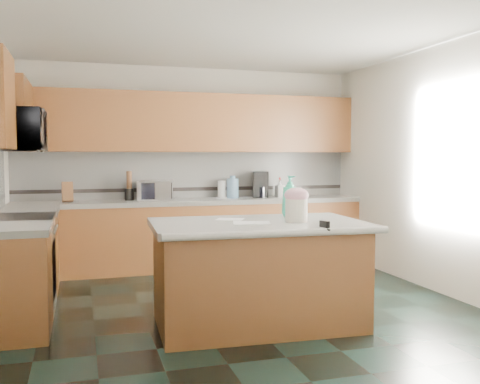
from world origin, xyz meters
name	(u,v)px	position (x,y,z in m)	size (l,w,h in m)	color
floor	(236,308)	(0.00, 0.00, 0.00)	(4.60, 4.60, 0.00)	black
ceiling	(235,29)	(0.00, 0.00, 2.70)	(4.60, 4.60, 0.00)	white
wall_back	(189,167)	(0.00, 2.32, 1.35)	(4.60, 0.04, 2.70)	white
wall_front	(353,182)	(0.00, -2.32, 1.35)	(4.60, 0.04, 2.70)	white
wall_right	(440,169)	(2.32, 0.00, 1.35)	(0.04, 4.60, 2.70)	white
back_base_cab	(194,236)	(0.00, 2.00, 0.43)	(4.60, 0.60, 0.86)	black
back_countertop	(194,202)	(0.00, 2.00, 0.89)	(4.60, 0.64, 0.06)	white
back_upper_cab	(191,123)	(0.00, 2.13, 1.94)	(4.60, 0.33, 0.78)	black
back_backsplash	(189,175)	(0.00, 2.29, 1.24)	(4.60, 0.02, 0.63)	silver
back_accent_band	(189,189)	(0.00, 2.28, 1.04)	(4.60, 0.01, 0.05)	black
left_base_cab_rear	(29,253)	(-2.00, 1.29, 0.43)	(0.60, 0.82, 0.86)	black
left_counter_rear	(28,211)	(-2.00, 1.29, 0.89)	(0.64, 0.82, 0.06)	white
left_base_cab_front	(12,285)	(-2.00, -0.24, 0.43)	(0.60, 0.72, 0.86)	black
left_counter_front	(10,229)	(-2.00, -0.24, 0.89)	(0.64, 0.72, 0.06)	white
left_upper_cab_rear	(13,115)	(-2.13, 1.42, 1.94)	(0.33, 1.09, 0.78)	black
range_body	(21,266)	(-2.00, 0.50, 0.44)	(0.60, 0.76, 0.88)	#B7B7BC
range_oven_door	(53,268)	(-1.71, 0.50, 0.40)	(0.02, 0.68, 0.55)	black
range_cooktop	(20,218)	(-2.00, 0.50, 0.90)	(0.62, 0.78, 0.04)	black
range_handle	(56,229)	(-1.68, 0.50, 0.78)	(0.02, 0.02, 0.66)	#B7B7BC
microwave	(18,131)	(-2.00, 0.50, 1.73)	(0.73, 0.50, 0.41)	#B7B7BC
island_base	(258,277)	(0.04, -0.55, 0.43)	(1.74, 0.99, 0.86)	black
island_top	(258,225)	(0.04, -0.55, 0.89)	(1.84, 1.09, 0.06)	white
island_bullnose	(280,233)	(0.04, -1.09, 0.89)	(0.06, 0.06, 1.84)	white
treat_jar	(296,210)	(0.35, -0.68, 1.02)	(0.19, 0.19, 0.20)	white
treat_jar_lid	(296,195)	(0.35, -0.68, 1.15)	(0.21, 0.21, 0.13)	#E8A2B9
treat_jar_knob	(297,190)	(0.35, -0.68, 1.20)	(0.02, 0.02, 0.07)	tan
treat_jar_knob_end_l	(293,190)	(0.32, -0.68, 1.20)	(0.04, 0.04, 0.04)	tan
treat_jar_knob_end_r	(300,190)	(0.39, -0.68, 1.20)	(0.04, 0.04, 0.04)	tan
soap_bottle_island	(290,196)	(0.46, -0.25, 1.11)	(0.15, 0.15, 0.39)	#30B795
paper_sheet_a	(252,223)	(-0.04, -0.63, 0.92)	(0.32, 0.24, 0.00)	white
paper_sheet_b	(230,219)	(-0.15, -0.33, 0.92)	(0.24, 0.18, 0.00)	white
clamp_body	(325,226)	(0.43, -1.07, 0.93)	(0.03, 0.10, 0.09)	black
clamp_handle	(328,230)	(0.43, -1.13, 0.91)	(0.02, 0.02, 0.07)	black
knife_block	(67,192)	(-1.60, 2.05, 1.04)	(0.13, 0.11, 0.24)	#472814
utensil_crock	(129,194)	(-0.83, 2.08, 1.00)	(0.12, 0.12, 0.15)	black
utensil_bundle	(129,180)	(-0.83, 2.08, 1.19)	(0.07, 0.07, 0.23)	#472814
toaster_oven	(155,190)	(-0.50, 2.05, 1.05)	(0.44, 0.30, 0.25)	#B7B7BC
toaster_oven_door	(157,191)	(-0.50, 1.91, 1.05)	(0.40, 0.01, 0.21)	black
paper_towel	(222,189)	(0.41, 2.10, 1.04)	(0.11, 0.11, 0.24)	white
paper_towel_base	(222,198)	(0.41, 2.10, 0.93)	(0.16, 0.16, 0.01)	#B7B7BC
water_jug	(233,188)	(0.55, 2.06, 1.05)	(0.16, 0.16, 0.27)	#5C84A9
water_jug_neck	(233,177)	(0.55, 2.06, 1.21)	(0.08, 0.08, 0.04)	#5C84A9
coffee_maker	(260,184)	(0.97, 2.08, 1.10)	(0.21, 0.23, 0.36)	black
coffee_carafe	(262,192)	(0.97, 2.03, 0.99)	(0.15, 0.15, 0.15)	black
soap_bottle_back	(280,188)	(1.24, 2.05, 1.04)	(0.11, 0.11, 0.25)	white
soap_back_cap	(280,179)	(1.24, 2.05, 1.18)	(0.02, 0.02, 0.03)	red
window_light_proxy	(450,155)	(2.29, -0.20, 1.50)	(0.02, 1.40, 1.10)	white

